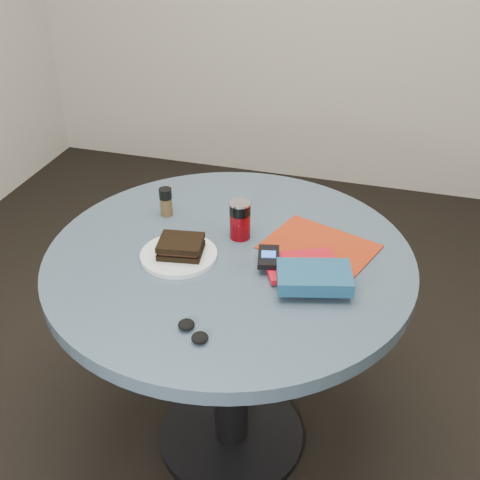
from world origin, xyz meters
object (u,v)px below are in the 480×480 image
(soda_can, at_px, (240,220))
(pepper_grinder, at_px, (166,202))
(novel, at_px, (314,277))
(mp3_player, at_px, (269,257))
(headphones, at_px, (193,331))
(plate, at_px, (179,255))
(magazine, at_px, (319,247))
(sandwich, at_px, (181,246))
(red_book, at_px, (302,266))
(table, at_px, (230,301))

(soda_can, height_order, pepper_grinder, soda_can)
(novel, distance_m, mp3_player, 0.15)
(headphones, bearing_deg, novel, 46.35)
(novel, bearing_deg, mp3_player, 137.85)
(plate, bearing_deg, magazine, 23.05)
(sandwich, height_order, red_book, sandwich)
(pepper_grinder, height_order, mp3_player, pepper_grinder)
(plate, bearing_deg, headphones, -63.15)
(table, xyz_separation_m, soda_can, (0.00, 0.09, 0.22))
(pepper_grinder, bearing_deg, mp3_player, -26.17)
(red_book, bearing_deg, table, 148.97)
(plate, bearing_deg, novel, -6.29)
(table, bearing_deg, magazine, 23.12)
(headphones, bearing_deg, soda_can, 91.79)
(sandwich, distance_m, red_book, 0.32)
(magazine, bearing_deg, sandwich, -137.69)
(mp3_player, bearing_deg, table, 167.32)
(novel, bearing_deg, soda_can, 127.99)
(pepper_grinder, bearing_deg, red_book, -20.80)
(sandwich, relative_size, magazine, 0.45)
(sandwich, bearing_deg, novel, -6.90)
(plate, distance_m, magazine, 0.39)
(headphones, bearing_deg, pepper_grinder, 118.15)
(magazine, bearing_deg, red_book, -83.53)
(red_book, relative_size, headphones, 1.90)
(novel, height_order, mp3_player, novel)
(sandwich, xyz_separation_m, novel, (0.37, -0.04, 0.00))
(soda_can, distance_m, magazine, 0.23)
(pepper_grinder, relative_size, magazine, 0.31)
(red_book, xyz_separation_m, mp3_player, (-0.09, -0.01, 0.02))
(pepper_grinder, relative_size, headphones, 0.89)
(pepper_grinder, distance_m, headphones, 0.55)
(sandwich, height_order, headphones, sandwich)
(magazine, xyz_separation_m, headphones, (-0.21, -0.43, 0.01))
(soda_can, xyz_separation_m, magazine, (0.23, 0.01, -0.05))
(table, xyz_separation_m, magazine, (0.23, 0.10, 0.17))
(red_book, bearing_deg, magazine, 51.52)
(pepper_grinder, height_order, red_book, pepper_grinder)
(plate, xyz_separation_m, magazine, (0.35, 0.15, -0.00))
(sandwich, xyz_separation_m, soda_can, (0.12, 0.14, 0.02))
(table, relative_size, pepper_grinder, 11.45)
(pepper_grinder, relative_size, mp3_player, 0.82)
(table, xyz_separation_m, plate, (-0.13, -0.05, 0.17))
(soda_can, bearing_deg, novel, -37.25)
(novel, xyz_separation_m, mp3_player, (-0.13, 0.07, -0.01))
(table, distance_m, plate, 0.22)
(sandwich, relative_size, pepper_grinder, 1.47)
(pepper_grinder, distance_m, novel, 0.55)
(mp3_player, height_order, headphones, mp3_player)
(sandwich, relative_size, novel, 0.71)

